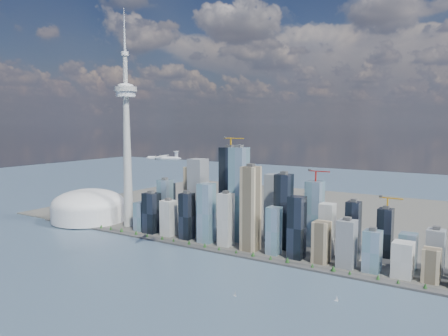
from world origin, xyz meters
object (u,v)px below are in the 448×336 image
Objects in this scene: needle_tower at (127,136)px; sailboat_east at (337,299)px; airplane at (163,158)px; sailboat_west at (235,294)px; dome_stadium at (89,207)px.

needle_tower is 60.36× the size of sailboat_east.
airplane is 392.74m from sailboat_east.
sailboat_west is 1.07× the size of sailboat_east.
dome_stadium is at bearing 168.17° from sailboat_east.
sailboat_west is at bearing -37.85° from airplane.
needle_tower is 2.75× the size of dome_stadium.
needle_tower reaches higher than sailboat_west.
needle_tower is at bearing 164.54° from sailboat_east.
dome_stadium reaches higher than sailboat_east.
needle_tower is 56.19× the size of sailboat_west.
sailboat_east is (336.25, 4.64, -202.87)m from airplane.
dome_stadium is (-140.00, -10.00, -196.40)m from needle_tower.
dome_stadium is 20.41× the size of sailboat_west.
sailboat_east is (141.13, 66.47, -0.22)m from sailboat_west.
sailboat_east is (749.27, -166.38, -36.51)m from dome_stadium.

